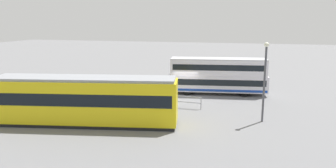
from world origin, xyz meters
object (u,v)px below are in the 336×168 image
Objects in this scene: double_decker_bus at (218,76)px; pedestrian_near_railing at (134,93)px; pedestrian_crossing at (145,109)px; tram_yellow at (85,100)px; info_sign at (114,87)px; street_lamp at (265,75)px.

pedestrian_near_railing is at bearing 40.88° from double_decker_bus.
pedestrian_near_railing is 1.10× the size of pedestrian_crossing.
tram_yellow is 6.71m from pedestrian_near_railing.
street_lamp is at bearing 171.08° from info_sign.
pedestrian_near_railing is 0.77× the size of info_sign.
info_sign is at bearing -86.15° from tram_yellow.
tram_yellow is at bearing 26.62° from pedestrian_crossing.
pedestrian_near_railing is 5.18m from pedestrian_crossing.
tram_yellow is 2.29× the size of street_lamp.
info_sign is (8.90, 6.56, -0.35)m from double_decker_bus.
info_sign reaches higher than pedestrian_near_railing.
double_decker_bus reaches higher than tram_yellow.
pedestrian_near_railing is at bearing -102.43° from tram_yellow.
pedestrian_near_railing is (7.06, 6.11, -0.91)m from double_decker_bus.
double_decker_bus is 11.06m from info_sign.
tram_yellow reaches higher than pedestrian_crossing.
pedestrian_crossing is 6.01m from info_sign.
street_lamp is at bearing -167.57° from pedestrian_crossing.
tram_yellow is 13.59m from street_lamp.
pedestrian_near_railing is 0.29× the size of street_lamp.
pedestrian_near_railing is 1.98m from info_sign.
double_decker_bus is at bearing -63.07° from street_lamp.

